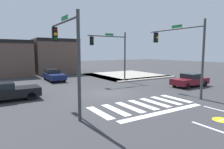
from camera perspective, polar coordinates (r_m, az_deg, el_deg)
ground_plane at (r=17.63m, az=-0.74°, el=-5.47°), size 120.00×120.00×0.00m
crosswalk_near at (r=14.08m, az=8.89°, el=-8.65°), size 7.40×2.88×0.01m
bike_detector_marking at (r=12.47m, az=29.25°, el=-11.44°), size 0.96×0.96×0.01m
curb_corner_northeast at (r=30.00m, az=3.84°, el=-0.32°), size 10.00×10.60×0.15m
storefront_row at (r=34.26m, az=-22.02°, el=4.69°), size 14.03×6.29×5.81m
traffic_signal_northeast at (r=23.22m, az=-0.09°, el=7.63°), size 5.05×0.32×6.04m
traffic_signal_southwest at (r=12.08m, az=-13.03°, el=8.21°), size 0.32×4.74×5.83m
traffic_signal_southeast at (r=17.81m, az=19.19°, el=8.05°), size 0.32×5.87×6.15m
car_navy at (r=26.23m, az=-16.57°, el=-0.13°), size 1.86×4.41×1.45m
car_maroon at (r=22.53m, az=21.77°, el=-1.52°), size 4.35×1.78×1.39m
car_black at (r=16.83m, az=-28.71°, el=-4.39°), size 4.77×1.89×1.40m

